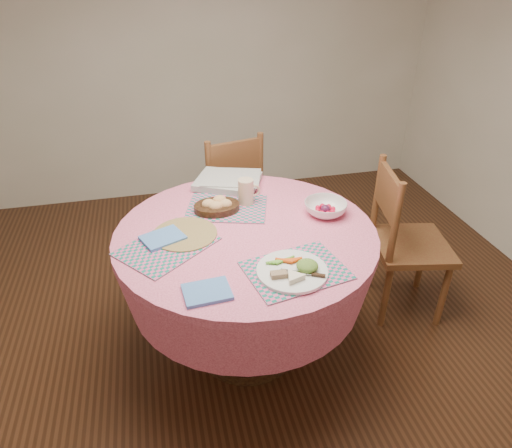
# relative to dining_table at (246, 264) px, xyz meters

# --- Properties ---
(ground) EXTENTS (4.00, 4.00, 0.00)m
(ground) POSITION_rel_dining_table_xyz_m (0.00, 0.00, -0.56)
(ground) COLOR #331C0F
(ground) RESTS_ON ground
(room_envelope) EXTENTS (4.01, 4.01, 2.71)m
(room_envelope) POSITION_rel_dining_table_xyz_m (0.00, 0.00, 1.16)
(room_envelope) COLOR silver
(room_envelope) RESTS_ON ground
(dining_table) EXTENTS (1.24, 1.24, 0.75)m
(dining_table) POSITION_rel_dining_table_xyz_m (0.00, 0.00, 0.00)
(dining_table) COLOR pink
(dining_table) RESTS_ON ground
(chair_right) EXTENTS (0.48, 0.50, 0.92)m
(chair_right) POSITION_rel_dining_table_xyz_m (0.94, 0.13, -0.08)
(chair_right) COLOR brown
(chair_right) RESTS_ON ground
(chair_back) EXTENTS (0.50, 0.49, 0.92)m
(chair_back) POSITION_rel_dining_table_xyz_m (0.07, 0.92, -0.08)
(chair_back) COLOR brown
(chair_back) RESTS_ON ground
(placemat_front) EXTENTS (0.45, 0.37, 0.01)m
(placemat_front) POSITION_rel_dining_table_xyz_m (0.14, -0.36, 0.20)
(placemat_front) COLOR #147565
(placemat_front) RESTS_ON dining_table
(placemat_left) EXTENTS (0.50, 0.48, 0.01)m
(placemat_left) POSITION_rel_dining_table_xyz_m (-0.37, -0.05, 0.20)
(placemat_left) COLOR #147565
(placemat_left) RESTS_ON dining_table
(placemat_back) EXTENTS (0.47, 0.40, 0.01)m
(placemat_back) POSITION_rel_dining_table_xyz_m (-0.05, 0.24, 0.20)
(placemat_back) COLOR #147565
(placemat_back) RESTS_ON dining_table
(wicker_trivet) EXTENTS (0.30, 0.30, 0.01)m
(wicker_trivet) POSITION_rel_dining_table_xyz_m (-0.28, 0.02, 0.20)
(wicker_trivet) COLOR olive
(wicker_trivet) RESTS_ON dining_table
(napkin_near) EXTENTS (0.19, 0.15, 0.01)m
(napkin_near) POSITION_rel_dining_table_xyz_m (-0.24, -0.42, 0.20)
(napkin_near) COLOR #4F81CC
(napkin_near) RESTS_ON dining_table
(napkin_far) EXTENTS (0.22, 0.20, 0.01)m
(napkin_far) POSITION_rel_dining_table_xyz_m (-0.38, 0.00, 0.21)
(napkin_far) COLOR #4F81CC
(napkin_far) RESTS_ON placemat_left
(dinner_plate) EXTENTS (0.29, 0.29, 0.05)m
(dinner_plate) POSITION_rel_dining_table_xyz_m (0.12, -0.37, 0.22)
(dinner_plate) COLOR white
(dinner_plate) RESTS_ON placemat_front
(bread_bowl) EXTENTS (0.23, 0.23, 0.08)m
(bread_bowl) POSITION_rel_dining_table_xyz_m (-0.10, 0.21, 0.23)
(bread_bowl) COLOR black
(bread_bowl) RESTS_ON placemat_back
(latte_mug) EXTENTS (0.12, 0.08, 0.13)m
(latte_mug) POSITION_rel_dining_table_xyz_m (0.06, 0.26, 0.27)
(latte_mug) COLOR beige
(latte_mug) RESTS_ON placemat_back
(fruit_bowl) EXTENTS (0.27, 0.27, 0.07)m
(fruit_bowl) POSITION_rel_dining_table_xyz_m (0.42, 0.07, 0.23)
(fruit_bowl) COLOR white
(fruit_bowl) RESTS_ON dining_table
(newspaper_stack) EXTENTS (0.42, 0.39, 0.04)m
(newspaper_stack) POSITION_rel_dining_table_xyz_m (0.01, 0.50, 0.22)
(newspaper_stack) COLOR silver
(newspaper_stack) RESTS_ON dining_table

